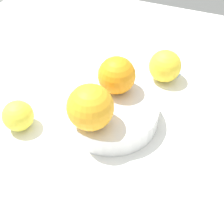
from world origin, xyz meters
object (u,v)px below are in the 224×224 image
at_px(fruit_bowl, 112,114).
at_px(orange_loose_0, 165,66).
at_px(orange_in_bowl_0, 90,107).
at_px(folded_napkin, 170,55).
at_px(orange_in_bowl_1, 117,75).
at_px(orange_loose_1, 18,116).

xyz_separation_m(fruit_bowl, orange_loose_0, (0.17, -0.06, 0.02)).
height_order(orange_in_bowl_0, folded_napkin, orange_in_bowl_0).
relative_size(orange_loose_0, folded_napkin, 0.56).
bearing_deg(orange_in_bowl_1, orange_in_bowl_0, 176.23).
bearing_deg(orange_loose_0, fruit_bowl, 161.08).
height_order(fruit_bowl, orange_in_bowl_1, orange_in_bowl_1).
height_order(orange_in_bowl_1, folded_napkin, orange_in_bowl_1).
relative_size(fruit_bowl, orange_in_bowl_1, 2.44).
relative_size(fruit_bowl, orange_in_bowl_0, 2.19).
distance_m(fruit_bowl, orange_in_bowl_0, 0.09).
height_order(fruit_bowl, folded_napkin, fruit_bowl).
relative_size(orange_in_bowl_0, orange_in_bowl_1, 1.11).
xyz_separation_m(fruit_bowl, orange_in_bowl_0, (-0.06, 0.02, 0.06)).
bearing_deg(fruit_bowl, orange_in_bowl_1, 11.41).
relative_size(orange_loose_1, folded_napkin, 0.46).
bearing_deg(fruit_bowl, orange_loose_1, 117.21).
xyz_separation_m(fruit_bowl, orange_in_bowl_1, (0.05, 0.01, 0.06)).
bearing_deg(orange_loose_1, orange_in_bowl_0, -80.37).
bearing_deg(orange_loose_1, orange_in_bowl_1, -49.47).
xyz_separation_m(fruit_bowl, folded_napkin, (0.28, -0.05, -0.02)).
bearing_deg(orange_loose_1, orange_loose_0, -40.86).
bearing_deg(fruit_bowl, orange_loose_0, -18.92).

